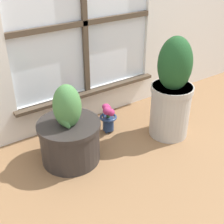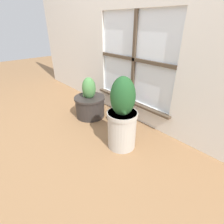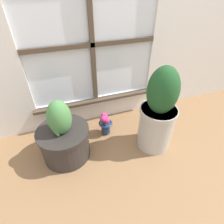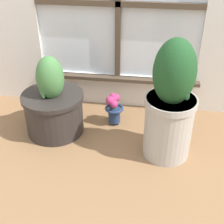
# 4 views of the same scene
# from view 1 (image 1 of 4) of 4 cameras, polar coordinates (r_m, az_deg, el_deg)

# --- Properties ---
(ground_plane) EXTENTS (10.00, 10.00, 0.00)m
(ground_plane) POSITION_cam_1_polar(r_m,az_deg,el_deg) (1.98, 5.89, -9.29)
(ground_plane) COLOR olive
(potted_plant_left) EXTENTS (0.38, 0.38, 0.52)m
(potted_plant_left) POSITION_cam_1_polar(r_m,az_deg,el_deg) (1.91, -7.79, -4.07)
(potted_plant_left) COLOR #2D2826
(potted_plant_left) RESTS_ON ground_plane
(potted_plant_right) EXTENTS (0.28, 0.28, 0.70)m
(potted_plant_right) POSITION_cam_1_polar(r_m,az_deg,el_deg) (2.11, 10.91, 3.55)
(potted_plant_right) COLOR #B7B2A8
(potted_plant_right) RESTS_ON ground_plane
(flower_vase) EXTENTS (0.12, 0.12, 0.22)m
(flower_vase) POSITION_cam_1_polar(r_m,az_deg,el_deg) (2.19, -0.74, -0.86)
(flower_vase) COLOR navy
(flower_vase) RESTS_ON ground_plane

